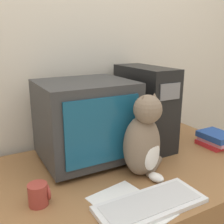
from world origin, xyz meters
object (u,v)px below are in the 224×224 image
pen (128,200)px  mug (39,194)px  book_stack (216,139)px  cat (144,140)px  keyboard (151,204)px  computer_tower (144,107)px  crt_monitor (86,120)px

pen → mug: (-0.31, 0.14, 0.04)m
book_stack → mug: bearing=-176.2°
pen → cat: bearing=40.2°
mug → keyboard: bearing=-30.4°
keyboard → pen: bearing=128.5°
cat → mug: cat is taller
keyboard → book_stack: size_ratio=2.30×
keyboard → computer_tower: bearing=57.2°
computer_tower → cat: (-0.21, -0.30, -0.06)m
computer_tower → book_stack: computer_tower is taller
computer_tower → mug: computer_tower is taller
crt_monitor → computer_tower: 0.38m
crt_monitor → computer_tower: computer_tower is taller
book_stack → mug: mug is taller
computer_tower → book_stack: bearing=-32.6°
mug → crt_monitor: bearing=40.8°
crt_monitor → pen: size_ratio=3.03×
crt_monitor → computer_tower: bearing=4.1°
crt_monitor → pen: bearing=-90.6°
crt_monitor → cat: bearing=-58.9°
keyboard → pen: keyboard is taller
computer_tower → keyboard: size_ratio=1.08×
book_stack → cat: bearing=-172.8°
computer_tower → book_stack: (0.35, -0.23, -0.19)m
mug → computer_tower: bearing=23.2°
crt_monitor → book_stack: bearing=-15.2°
crt_monitor → keyboard: 0.53m
crt_monitor → cat: (0.16, -0.27, -0.04)m
computer_tower → mug: (-0.69, -0.30, -0.19)m
book_stack → pen: bearing=-163.8°
crt_monitor → book_stack: size_ratio=2.42×
cat → book_stack: bearing=-6.9°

